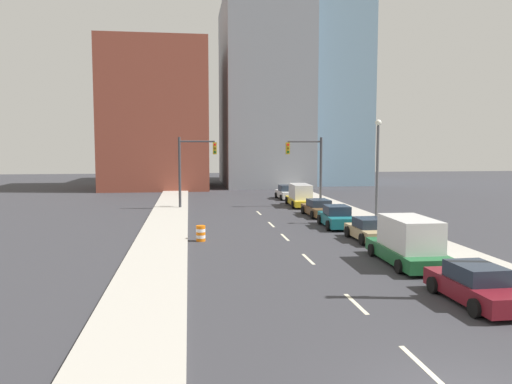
{
  "coord_description": "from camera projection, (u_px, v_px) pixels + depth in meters",
  "views": [
    {
      "loc": [
        -5.95,
        -9.89,
        5.66
      ],
      "look_at": [
        -0.82,
        28.15,
        2.2
      ],
      "focal_mm": 35.0,
      "sensor_mm": 36.0,
      "label": 1
    }
  ],
  "objects": [
    {
      "name": "box_truck_green",
      "position": [
        408.0,
        243.0,
        24.03
      ],
      "size": [
        2.58,
        5.89,
        2.29
      ],
      "rotation": [
        0.0,
        0.0,
        -0.02
      ],
      "color": "#1E6033",
      "rests_on": "ground"
    },
    {
      "name": "traffic_barrel",
      "position": [
        201.0,
        233.0,
        30.05
      ],
      "size": [
        0.56,
        0.56,
        0.95
      ],
      "color": "orange",
      "rests_on": "ground"
    },
    {
      "name": "sedan_tan",
      "position": [
        369.0,
        230.0,
        30.21
      ],
      "size": [
        2.07,
        4.24,
        1.38
      ],
      "rotation": [
        0.0,
        0.0,
        0.01
      ],
      "color": "tan",
      "rests_on": "ground"
    },
    {
      "name": "sedan_white",
      "position": [
        286.0,
        193.0,
        54.56
      ],
      "size": [
        2.08,
        4.33,
        1.52
      ],
      "rotation": [
        0.0,
        0.0,
        0.03
      ],
      "color": "silver",
      "rests_on": "ground"
    },
    {
      "name": "box_truck_yellow",
      "position": [
        300.0,
        196.0,
        47.8
      ],
      "size": [
        2.35,
        5.94,
        2.13
      ],
      "rotation": [
        0.0,
        0.0,
        -0.04
      ],
      "color": "gold",
      "rests_on": "ground"
    },
    {
      "name": "building_office_center",
      "position": [
        263.0,
        94.0,
        75.23
      ],
      "size": [
        12.0,
        20.0,
        27.39
      ],
      "color": "gray",
      "rests_on": "ground"
    },
    {
      "name": "traffic_signal_right",
      "position": [
        312.0,
        163.0,
        47.09
      ],
      "size": [
        3.51,
        0.35,
        6.58
      ],
      "color": "#38383D",
      "rests_on": "ground"
    },
    {
      "name": "building_glass_right",
      "position": [
        315.0,
        56.0,
        79.81
      ],
      "size": [
        13.0,
        20.0,
        40.44
      ],
      "color": "#7A9EB7",
      "rests_on": "ground"
    },
    {
      "name": "sedan_teal",
      "position": [
        337.0,
        217.0,
        35.29
      ],
      "size": [
        2.27,
        4.61,
        1.54
      ],
      "rotation": [
        0.0,
        0.0,
        -0.05
      ],
      "color": "#196B75",
      "rests_on": "ground"
    },
    {
      "name": "lane_stripe_at_26m",
      "position": [
        271.0,
        224.0,
        36.54
      ],
      "size": [
        0.16,
        2.4,
        0.01
      ],
      "primitive_type": "cube",
      "color": "beige",
      "rests_on": "ground"
    },
    {
      "name": "sidewalk_left",
      "position": [
        174.0,
        199.0,
        54.05
      ],
      "size": [
        3.11,
        89.17,
        0.16
      ],
      "color": "#ADA89E",
      "rests_on": "ground"
    },
    {
      "name": "lane_stripe_at_32m",
      "position": [
        259.0,
        213.0,
        42.94
      ],
      "size": [
        0.16,
        2.4,
        0.01
      ],
      "primitive_type": "cube",
      "color": "beige",
      "rests_on": "ground"
    },
    {
      "name": "sidewalk_right",
      "position": [
        311.0,
        197.0,
        56.08
      ],
      "size": [
        3.11,
        89.17,
        0.16
      ],
      "color": "#ADA89E",
      "rests_on": "ground"
    },
    {
      "name": "lane_stripe_at_2m",
      "position": [
        420.0,
        364.0,
        13.03
      ],
      "size": [
        0.16,
        2.4,
        0.01
      ],
      "primitive_type": "cube",
      "color": "beige",
      "rests_on": "ground"
    },
    {
      "name": "street_lamp",
      "position": [
        377.0,
        163.0,
        36.42
      ],
      "size": [
        0.44,
        0.44,
        7.66
      ],
      "color": "#4C4C51",
      "rests_on": "ground"
    },
    {
      "name": "traffic_signal_left",
      "position": [
        190.0,
        163.0,
        45.57
      ],
      "size": [
        3.51,
        0.35,
        6.58
      ],
      "color": "#38383D",
      "rests_on": "ground"
    },
    {
      "name": "lane_stripe_at_21m",
      "position": [
        285.0,
        237.0,
        31.38
      ],
      "size": [
        0.16,
        2.4,
        0.01
      ],
      "primitive_type": "cube",
      "color": "beige",
      "rests_on": "ground"
    },
    {
      "name": "sedan_maroon",
      "position": [
        475.0,
        286.0,
        18.06
      ],
      "size": [
        2.04,
        4.58,
        1.44
      ],
      "rotation": [
        0.0,
        0.0,
        0.01
      ],
      "color": "maroon",
      "rests_on": "ground"
    },
    {
      "name": "sedan_brown",
      "position": [
        319.0,
        208.0,
        41.07
      ],
      "size": [
        2.18,
        4.83,
        1.37
      ],
      "rotation": [
        0.0,
        0.0,
        0.02
      ],
      "color": "brown",
      "rests_on": "ground"
    },
    {
      "name": "lane_stripe_at_7m",
      "position": [
        356.0,
        304.0,
        18.06
      ],
      "size": [
        0.16,
        2.4,
        0.01
      ],
      "primitive_type": "cube",
      "color": "beige",
      "rests_on": "ground"
    },
    {
      "name": "building_brick_left",
      "position": [
        156.0,
        117.0,
        69.55
      ],
      "size": [
        14.0,
        16.0,
        19.63
      ],
      "color": "brown",
      "rests_on": "ground"
    },
    {
      "name": "lane_stripe_at_14m",
      "position": [
        308.0,
        259.0,
        25.27
      ],
      "size": [
        0.16,
        2.4,
        0.01
      ],
      "primitive_type": "cube",
      "color": "beige",
      "rests_on": "ground"
    }
  ]
}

